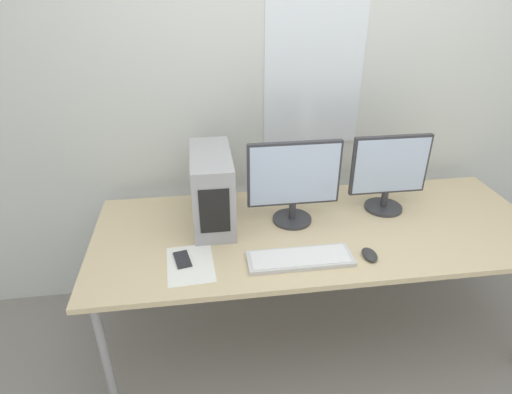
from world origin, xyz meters
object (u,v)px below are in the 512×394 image
(pc_tower, at_px, (212,188))
(keyboard, at_px, (300,258))
(monitor_main, at_px, (294,180))
(mouse, at_px, (370,255))
(cell_phone, at_px, (182,260))
(monitor_right_near, at_px, (389,172))

(pc_tower, height_order, keyboard, pc_tower)
(monitor_main, relative_size, mouse, 4.38)
(cell_phone, bearing_deg, mouse, -17.95)
(monitor_main, bearing_deg, monitor_right_near, 5.85)
(monitor_right_near, bearing_deg, pc_tower, 179.65)
(keyboard, height_order, cell_phone, keyboard)
(monitor_main, height_order, monitor_right_near, monitor_main)
(pc_tower, bearing_deg, mouse, -31.18)
(monitor_right_near, xyz_separation_m, mouse, (-0.24, -0.42, -0.22))
(pc_tower, xyz_separation_m, monitor_right_near, (0.95, -0.01, 0.04))
(pc_tower, bearing_deg, monitor_right_near, -0.35)
(monitor_main, relative_size, keyboard, 0.98)
(monitor_right_near, height_order, cell_phone, monitor_right_near)
(monitor_main, height_order, keyboard, monitor_main)
(monitor_main, xyz_separation_m, mouse, (0.29, -0.37, -0.23))
(mouse, bearing_deg, monitor_main, 128.48)
(keyboard, height_order, mouse, mouse)
(keyboard, xyz_separation_m, mouse, (0.33, -0.02, 0.00))
(pc_tower, relative_size, monitor_main, 0.99)
(pc_tower, distance_m, keyboard, 0.59)
(mouse, xyz_separation_m, cell_phone, (-0.87, 0.09, -0.01))
(cell_phone, bearing_deg, monitor_main, 13.55)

